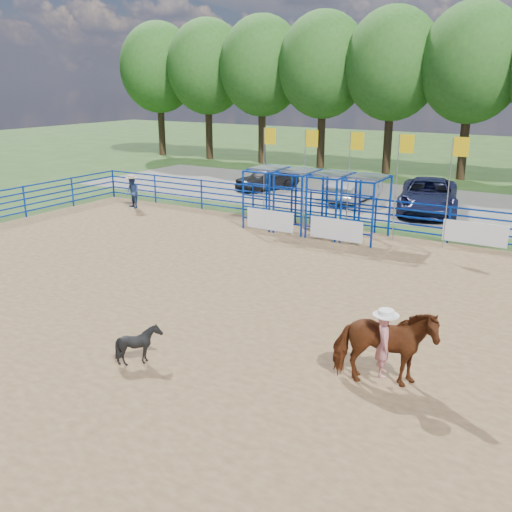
% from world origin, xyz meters
% --- Properties ---
extents(ground, '(120.00, 120.00, 0.00)m').
position_xyz_m(ground, '(0.00, 0.00, 0.00)').
color(ground, '#375823').
rests_on(ground, ground).
extents(arena_dirt, '(30.00, 20.00, 0.02)m').
position_xyz_m(arena_dirt, '(0.00, 0.00, 0.01)').
color(arena_dirt, olive).
rests_on(arena_dirt, ground).
extents(gravel_strip, '(40.00, 10.00, 0.01)m').
position_xyz_m(gravel_strip, '(0.00, 17.00, 0.01)').
color(gravel_strip, gray).
rests_on(gravel_strip, ground).
extents(horse_and_rider, '(2.29, 1.61, 2.37)m').
position_xyz_m(horse_and_rider, '(4.49, -1.96, 0.96)').
color(horse_and_rider, '#602C13').
rests_on(horse_and_rider, arena_dirt).
extents(calf, '(0.88, 0.79, 0.92)m').
position_xyz_m(calf, '(-0.51, -3.85, 0.48)').
color(calf, black).
rests_on(calf, arena_dirt).
extents(spectator_cowboy, '(0.93, 0.83, 1.63)m').
position_xyz_m(spectator_cowboy, '(-12.07, 8.37, 0.84)').
color(spectator_cowboy, navy).
rests_on(spectator_cowboy, arena_dirt).
extents(car_a, '(3.01, 4.30, 1.36)m').
position_xyz_m(car_a, '(-8.94, 16.37, 0.69)').
color(car_a, black).
rests_on(car_a, gravel_strip).
extents(car_b, '(1.66, 4.57, 1.50)m').
position_xyz_m(car_b, '(-3.33, 15.96, 0.76)').
color(car_b, gray).
rests_on(car_b, gravel_strip).
extents(car_c, '(3.93, 6.25, 1.61)m').
position_xyz_m(car_c, '(0.79, 15.21, 0.81)').
color(car_c, '#161938').
rests_on(car_c, gravel_strip).
extents(perimeter_fence, '(30.10, 20.10, 1.50)m').
position_xyz_m(perimeter_fence, '(0.00, 0.00, 0.75)').
color(perimeter_fence, '#072FA7').
rests_on(perimeter_fence, ground).
extents(chute_assembly, '(19.32, 2.41, 4.20)m').
position_xyz_m(chute_assembly, '(-1.90, 8.84, 1.26)').
color(chute_assembly, '#072FA7').
rests_on(chute_assembly, ground).
extents(treeline, '(56.40, 6.40, 11.24)m').
position_xyz_m(treeline, '(0.00, 26.00, 7.53)').
color(treeline, '#3F2B19').
rests_on(treeline, ground).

